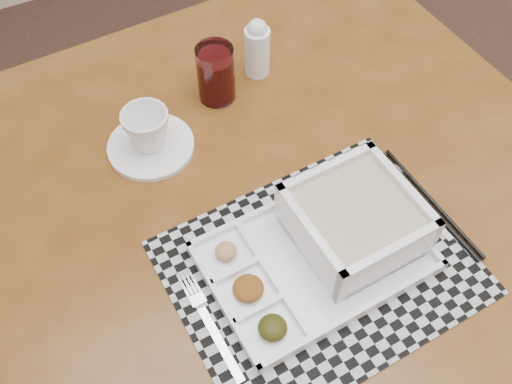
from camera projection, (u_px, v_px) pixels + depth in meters
dining_table at (276, 231)px, 0.98m from camera, size 1.12×1.12×0.80m
placemat at (320, 267)px, 0.85m from camera, size 0.45×0.36×0.00m
serving_tray at (341, 233)px, 0.85m from camera, size 0.33×0.24×0.09m
fork at (210, 321)px, 0.80m from camera, size 0.03×0.19×0.00m
spoon at (397, 178)px, 0.94m from camera, size 0.04×0.18×0.01m
chopsticks at (430, 203)px, 0.91m from camera, size 0.03×0.24×0.01m
saucer at (151, 146)px, 0.98m from camera, size 0.15×0.15×0.01m
cup at (147, 130)px, 0.95m from camera, size 0.10×0.10×0.07m
juice_glass at (216, 75)px, 1.02m from camera, size 0.07×0.07×0.11m
creamer_bottle at (257, 48)px, 1.05m from camera, size 0.05×0.05×0.12m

